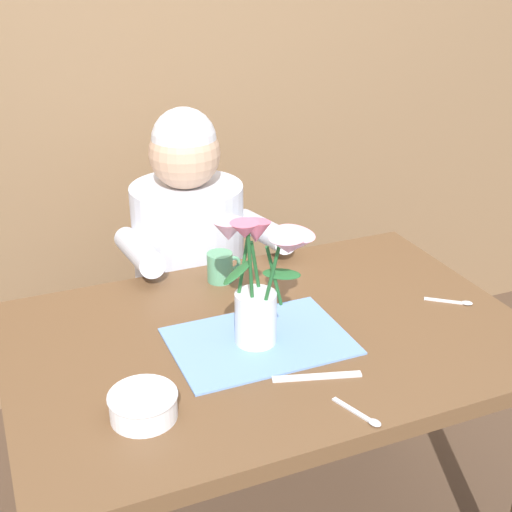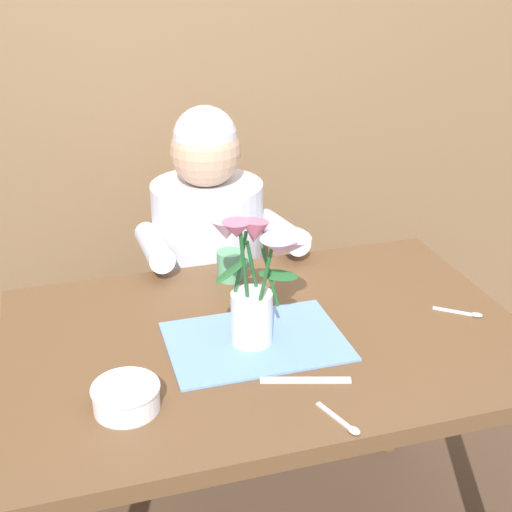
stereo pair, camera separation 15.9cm
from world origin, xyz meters
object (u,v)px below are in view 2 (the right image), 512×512
seated_person (210,284)px  coffee_cup (230,265)px  flower_vase (257,278)px  dinner_knife (305,380)px  ceramic_bowl (126,396)px

seated_person → coffee_cup: seated_person is taller
flower_vase → coffee_cup: size_ratio=3.49×
flower_vase → dinner_knife: flower_vase is taller
dinner_knife → coffee_cup: size_ratio=2.04×
seated_person → flower_vase: seated_person is taller
flower_vase → ceramic_bowl: (-0.31, -0.15, -0.14)m
ceramic_bowl → flower_vase: bearing=26.4°
coffee_cup → flower_vase: bearing=-94.3°
dinner_knife → coffee_cup: 0.50m
ceramic_bowl → coffee_cup: bearing=55.3°
ceramic_bowl → coffee_cup: size_ratio=1.46×
seated_person → dinner_knife: 0.84m
dinner_knife → ceramic_bowl: bearing=-165.7°
ceramic_bowl → dinner_knife: 0.37m
flower_vase → coffee_cup: (0.02, 0.33, -0.13)m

